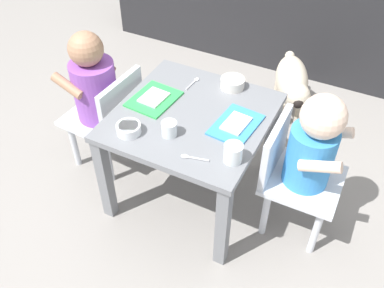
{
  "coord_description": "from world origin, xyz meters",
  "views": [
    {
      "loc": [
        0.57,
        -1.13,
        1.46
      ],
      "look_at": [
        0.0,
        0.0,
        0.29
      ],
      "focal_mm": 40.07,
      "sensor_mm": 36.0,
      "label": 1
    }
  ],
  "objects_px": {
    "seated_child_right": "(309,151)",
    "spoon_by_left_tray": "(194,82)",
    "cereal_bowl_right_side": "(129,128)",
    "seated_child_left": "(97,89)",
    "dining_table": "(192,129)",
    "water_cup_left": "(233,154)",
    "dog": "(292,83)",
    "food_tray_right": "(236,124)",
    "veggie_bowl_near": "(233,83)",
    "food_tray_left": "(154,99)",
    "water_cup_right": "(169,129)",
    "spoon_by_right_tray": "(192,158)"
  },
  "relations": [
    {
      "from": "seated_child_right",
      "to": "spoon_by_left_tray",
      "type": "bearing_deg",
      "value": 163.97
    },
    {
      "from": "seated_child_right",
      "to": "food_tray_left",
      "type": "distance_m",
      "value": 0.62
    },
    {
      "from": "food_tray_left",
      "to": "veggie_bowl_near",
      "type": "height_order",
      "value": "veggie_bowl_near"
    },
    {
      "from": "water_cup_left",
      "to": "cereal_bowl_right_side",
      "type": "relative_size",
      "value": 0.76
    },
    {
      "from": "seated_child_right",
      "to": "cereal_bowl_right_side",
      "type": "bearing_deg",
      "value": -159.02
    },
    {
      "from": "food_tray_left",
      "to": "cereal_bowl_right_side",
      "type": "xyz_separation_m",
      "value": [
        0.02,
        -0.21,
        0.01
      ]
    },
    {
      "from": "seated_child_right",
      "to": "food_tray_left",
      "type": "bearing_deg",
      "value": -178.04
    },
    {
      "from": "food_tray_left",
      "to": "food_tray_right",
      "type": "distance_m",
      "value": 0.35
    },
    {
      "from": "food_tray_left",
      "to": "veggie_bowl_near",
      "type": "relative_size",
      "value": 2.11
    },
    {
      "from": "seated_child_right",
      "to": "food_tray_left",
      "type": "relative_size",
      "value": 3.15
    },
    {
      "from": "seated_child_right",
      "to": "dog",
      "type": "xyz_separation_m",
      "value": [
        -0.23,
        0.64,
        -0.18
      ]
    },
    {
      "from": "food_tray_left",
      "to": "spoon_by_left_tray",
      "type": "xyz_separation_m",
      "value": [
        0.09,
        0.17,
        -0.0
      ]
    },
    {
      "from": "dog",
      "to": "veggie_bowl_near",
      "type": "xyz_separation_m",
      "value": [
        -0.15,
        -0.45,
        0.23
      ]
    },
    {
      "from": "seated_child_left",
      "to": "spoon_by_right_tray",
      "type": "bearing_deg",
      "value": -21.27
    },
    {
      "from": "food_tray_right",
      "to": "cereal_bowl_right_side",
      "type": "bearing_deg",
      "value": -147.56
    },
    {
      "from": "food_tray_right",
      "to": "spoon_by_right_tray",
      "type": "relative_size",
      "value": 2.21
    },
    {
      "from": "seated_child_left",
      "to": "water_cup_left",
      "type": "xyz_separation_m",
      "value": [
        0.68,
        -0.16,
        0.06
      ]
    },
    {
      "from": "food_tray_right",
      "to": "spoon_by_left_tray",
      "type": "relative_size",
      "value": 2.21
    },
    {
      "from": "seated_child_left",
      "to": "spoon_by_left_tray",
      "type": "height_order",
      "value": "seated_child_left"
    },
    {
      "from": "food_tray_left",
      "to": "spoon_by_left_tray",
      "type": "relative_size",
      "value": 2.08
    },
    {
      "from": "dog",
      "to": "cereal_bowl_right_side",
      "type": "bearing_deg",
      "value": -113.06
    },
    {
      "from": "spoon_by_right_tray",
      "to": "seated_child_right",
      "type": "bearing_deg",
      "value": 35.79
    },
    {
      "from": "water_cup_right",
      "to": "spoon_by_left_tray",
      "type": "relative_size",
      "value": 0.57
    },
    {
      "from": "dining_table",
      "to": "seated_child_left",
      "type": "xyz_separation_m",
      "value": [
        -0.45,
        0.0,
        0.04
      ]
    },
    {
      "from": "food_tray_left",
      "to": "water_cup_right",
      "type": "relative_size",
      "value": 3.68
    },
    {
      "from": "food_tray_right",
      "to": "water_cup_left",
      "type": "distance_m",
      "value": 0.18
    },
    {
      "from": "food_tray_left",
      "to": "cereal_bowl_right_side",
      "type": "height_order",
      "value": "cereal_bowl_right_side"
    },
    {
      "from": "seated_child_right",
      "to": "veggie_bowl_near",
      "type": "distance_m",
      "value": 0.43
    },
    {
      "from": "dining_table",
      "to": "spoon_by_left_tray",
      "type": "distance_m",
      "value": 0.22
    },
    {
      "from": "seated_child_left",
      "to": "cereal_bowl_right_side",
      "type": "bearing_deg",
      "value": -34.48
    },
    {
      "from": "food_tray_left",
      "to": "water_cup_right",
      "type": "xyz_separation_m",
      "value": [
        0.15,
        -0.15,
        0.02
      ]
    },
    {
      "from": "spoon_by_left_tray",
      "to": "spoon_by_right_tray",
      "type": "xyz_separation_m",
      "value": [
        0.19,
        -0.4,
        0.0
      ]
    },
    {
      "from": "cereal_bowl_right_side",
      "to": "spoon_by_left_tray",
      "type": "distance_m",
      "value": 0.39
    },
    {
      "from": "cereal_bowl_right_side",
      "to": "food_tray_left",
      "type": "bearing_deg",
      "value": 95.42
    },
    {
      "from": "dog",
      "to": "water_cup_right",
      "type": "xyz_separation_m",
      "value": [
        -0.24,
        -0.82,
        0.24
      ]
    },
    {
      "from": "seated_child_left",
      "to": "water_cup_left",
      "type": "relative_size",
      "value": 9.93
    },
    {
      "from": "seated_child_left",
      "to": "food_tray_left",
      "type": "xyz_separation_m",
      "value": [
        0.27,
        0.01,
        0.04
      ]
    },
    {
      "from": "water_cup_left",
      "to": "spoon_by_right_tray",
      "type": "height_order",
      "value": "water_cup_left"
    },
    {
      "from": "veggie_bowl_near",
      "to": "water_cup_right",
      "type": "bearing_deg",
      "value": -103.28
    },
    {
      "from": "seated_child_left",
      "to": "seated_child_right",
      "type": "distance_m",
      "value": 0.89
    },
    {
      "from": "food_tray_right",
      "to": "food_tray_left",
      "type": "bearing_deg",
      "value": 180.0
    },
    {
      "from": "cereal_bowl_right_side",
      "to": "veggie_bowl_near",
      "type": "height_order",
      "value": "veggie_bowl_near"
    },
    {
      "from": "water_cup_left",
      "to": "water_cup_right",
      "type": "xyz_separation_m",
      "value": [
        -0.25,
        0.02,
        -0.01
      ]
    },
    {
      "from": "food_tray_left",
      "to": "dog",
      "type": "bearing_deg",
      "value": 59.49
    },
    {
      "from": "water_cup_left",
      "to": "dog",
      "type": "bearing_deg",
      "value": 91.04
    },
    {
      "from": "cereal_bowl_right_side",
      "to": "seated_child_left",
      "type": "bearing_deg",
      "value": 145.52
    },
    {
      "from": "food_tray_right",
      "to": "water_cup_left",
      "type": "bearing_deg",
      "value": -71.17
    },
    {
      "from": "cereal_bowl_right_side",
      "to": "veggie_bowl_near",
      "type": "xyz_separation_m",
      "value": [
        0.22,
        0.43,
        0.0
      ]
    },
    {
      "from": "food_tray_right",
      "to": "water_cup_left",
      "type": "relative_size",
      "value": 3.27
    },
    {
      "from": "water_cup_left",
      "to": "spoon_by_left_tray",
      "type": "relative_size",
      "value": 0.67
    }
  ]
}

